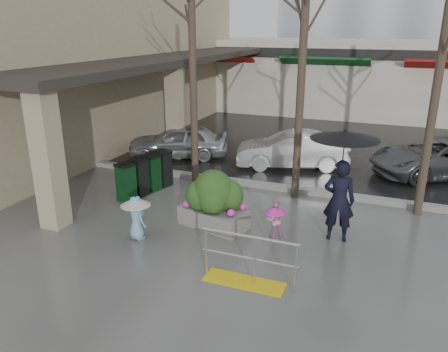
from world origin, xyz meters
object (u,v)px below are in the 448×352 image
Objects in this scene: car_a at (178,141)px; child_pink at (275,217)px; child_blue at (136,213)px; tree_midwest at (305,5)px; car_b at (292,150)px; tree_west at (192,12)px; car_c at (440,157)px; planter at (214,200)px; woman at (341,176)px; tree_mideast at (447,20)px; news_boxes at (145,175)px; handrail at (247,266)px.

child_pink is at bearing 24.25° from car_a.
tree_midwest is at bearing -100.71° from child_blue.
tree_midwest is 5.42m from car_b.
child_blue is at bearing -84.67° from tree_west.
child_blue is at bearing -4.83° from child_pink.
car_a is 4.28m from car_b.
planter is at bearing -71.33° from car_c.
woman is (1.49, -2.28, -3.66)m from tree_midwest.
car_c is at bearing 49.50° from planter.
car_c reaches higher than child_blue.
child_pink is 3.22m from child_blue.
tree_west reaches higher than planter.
tree_mideast is at bearing 0.00° from tree_west.
planter is 0.48× the size of car_b.
news_boxes is at bearing -8.45° from car_a.
news_boxes is 3.81m from car_a.
woman is 1.44× the size of planter.
tree_west is at bearing 65.53° from news_boxes.
news_boxes is (-4.37, 3.50, 0.18)m from handrail.
child_blue is 0.23× the size of car_c.
car_c is at bearing 79.47° from tree_mideast.
woman is at bearing 168.82° from child_pink.
tree_west reaches higher than child_pink.
handrail is at bearing -53.41° from planter.
car_a is at bearing -103.37° from car_b.
child_pink is at bearing -8.38° from car_b.
planter reaches higher than car_a.
car_b reaches higher than handrail.
child_blue is at bearing -137.00° from planter.
car_b is at bearing 48.50° from tree_west.
news_boxes reaches higher than child_blue.
child_pink is at bearing -131.92° from child_blue.
tree_mideast is (3.30, -0.00, -0.37)m from tree_midwest.
planter is (-4.73, -2.66, -4.16)m from tree_mideast.
handrail is at bearing -25.34° from news_boxes.
tree_west is at bearing -32.61° from woman.
handrail is 3.12m from child_blue.
tree_mideast reaches higher than car_a.
tree_west is at bearing -67.11° from child_pink.
news_boxes is at bearing -89.52° from car_c.
car_b is (2.06, 6.71, -0.03)m from child_blue.
planter is 6.23m from car_a.
tree_west is at bearing 16.21° from car_a.
woman is at bearing 62.15° from handrail.
car_a is 0.97× the size of car_b.
handrail is 5.60m from news_boxes.
car_b is at bearing -108.74° from child_pink.
tree_midwest is 4.56m from woman.
car_b is (-0.89, 5.44, 0.12)m from child_pink.
child_pink is (0.12, -2.69, -4.72)m from tree_midwest.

